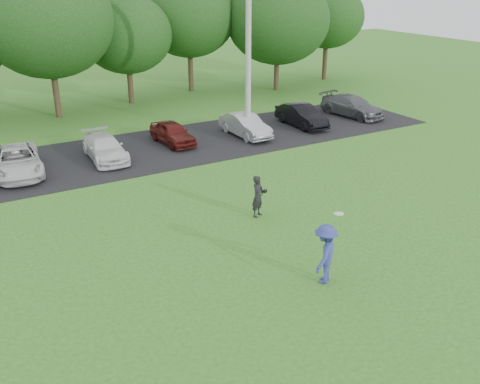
% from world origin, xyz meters
% --- Properties ---
extents(ground, '(100.00, 100.00, 0.00)m').
position_xyz_m(ground, '(0.00, 0.00, 0.00)').
color(ground, '#2B6B1E').
rests_on(ground, ground).
extents(parking_lot, '(32.00, 6.50, 0.03)m').
position_xyz_m(parking_lot, '(0.00, 13.00, 0.01)').
color(parking_lot, black).
rests_on(parking_lot, ground).
extents(utility_pole, '(0.28, 0.28, 9.16)m').
position_xyz_m(utility_pole, '(5.64, 12.44, 4.58)').
color(utility_pole, '#A6A8A2').
rests_on(utility_pole, ground).
extents(frisbee_player, '(1.31, 1.20, 2.13)m').
position_xyz_m(frisbee_player, '(0.32, -0.66, 0.88)').
color(frisbee_player, '#313B8C').
rests_on(frisbee_player, ground).
extents(camera_bystander, '(0.66, 0.59, 1.53)m').
position_xyz_m(camera_bystander, '(0.99, 3.96, 0.76)').
color(camera_bystander, black).
rests_on(camera_bystander, ground).
extents(parked_cars, '(28.75, 4.91, 1.20)m').
position_xyz_m(parked_cars, '(-1.34, 12.92, 0.61)').
color(parked_cars, white).
rests_on(parked_cars, parking_lot).
extents(tree_row, '(42.39, 9.85, 8.64)m').
position_xyz_m(tree_row, '(1.51, 22.76, 4.91)').
color(tree_row, '#38281C').
rests_on(tree_row, ground).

